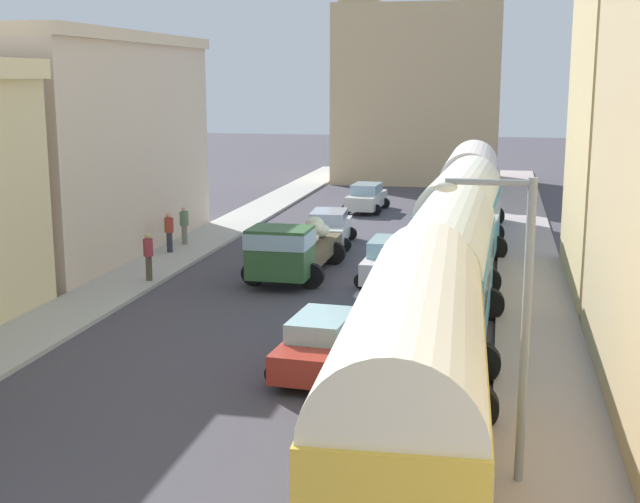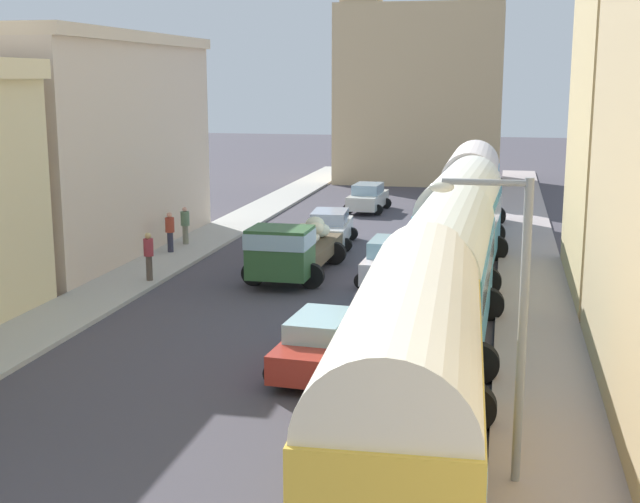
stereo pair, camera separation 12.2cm
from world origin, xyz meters
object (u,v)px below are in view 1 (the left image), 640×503
parked_bus_0 (414,371)px  car_2 (322,343)px  parked_bus_3 (471,185)px  car_1 (366,197)px  cargo_truck_0 (292,248)px  parked_bus_2 (462,215)px  pedestrian_3 (148,255)px  pedestrian_0 (169,231)px  pedestrian_2 (184,225)px  car_0 (329,228)px  parked_bus_1 (447,265)px  streetlamp_near (511,303)px  car_3 (389,261)px

parked_bus_0 → car_2: parked_bus_0 is taller
parked_bus_3 → car_2: (-2.93, -20.90, -1.59)m
car_1 → cargo_truck_0: bearing=-90.6°
parked_bus_2 → car_2: size_ratio=2.31×
car_1 → pedestrian_3: (-5.07, -18.86, 0.31)m
pedestrian_0 → pedestrian_2: (-0.02, 1.83, -0.03)m
car_0 → cargo_truck_0: bearing=-90.6°
parked_bus_1 → car_0: 15.02m
parked_bus_1 → car_2: size_ratio=2.16×
cargo_truck_0 → streetlamp_near: size_ratio=1.21×
pedestrian_0 → car_2: bearing=-54.4°
car_0 → car_3: 7.41m
car_2 → pedestrian_2: size_ratio=2.39×
pedestrian_0 → car_0: bearing=30.0°
pedestrian_0 → streetlamp_near: (13.87, -18.47, 2.43)m
cargo_truck_0 → car_0: 6.65m
parked_bus_2 → car_0: parked_bus_2 is taller
parked_bus_3 → parked_bus_2: bearing=-90.0°
car_0 → pedestrian_3: bearing=-120.0°
parked_bus_0 → car_1: bearing=100.3°
car_3 → pedestrian_3: 8.79m
car_1 → car_2: size_ratio=0.99×
parked_bus_0 → cargo_truck_0: 17.19m
cargo_truck_0 → car_2: size_ratio=1.61×
pedestrian_2 → car_1: bearing=62.3°
parked_bus_1 → pedestrian_0: (-12.24, 10.10, -1.24)m
parked_bus_3 → pedestrian_0: parked_bus_3 is taller
parked_bus_3 → pedestrian_0: bearing=-147.1°
car_1 → pedestrian_0: size_ratio=2.32×
parked_bus_0 → pedestrian_0: size_ratio=5.46×
parked_bus_3 → car_3: size_ratio=2.03×
car_2 → car_3: car_3 is taller
car_1 → pedestrian_0: 15.18m
pedestrian_0 → pedestrian_2: size_ratio=1.03×
cargo_truck_0 → pedestrian_2: size_ratio=3.86×
pedestrian_2 → streetlamp_near: 24.72m
car_2 → pedestrian_3: pedestrian_3 is taller
parked_bus_3 → parked_bus_1: bearing=-90.0°
parked_bus_2 → pedestrian_2: parked_bus_2 is taller
parked_bus_1 → car_0: (-6.06, 13.66, -1.50)m
parked_bus_1 → car_2: parked_bus_1 is taller
parked_bus_0 → parked_bus_3: size_ratio=1.21×
cargo_truck_0 → pedestrian_0: 6.84m
car_0 → streetlamp_near: (7.69, -22.04, 2.69)m
parked_bus_1 → streetlamp_near: 8.62m
parked_bus_3 → car_3: bearing=-103.0°
cargo_truck_0 → car_0: size_ratio=1.55×
parked_bus_1 → streetlamp_near: streetlamp_near is taller
parked_bus_0 → pedestrian_2: size_ratio=5.60×
parked_bus_2 → cargo_truck_0: size_ratio=1.43×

